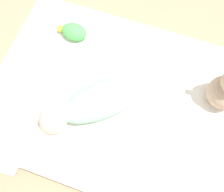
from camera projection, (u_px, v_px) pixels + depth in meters
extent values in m
plane|color=#9E8466|center=(115.00, 107.00, 1.50)|extent=(12.00, 12.00, 0.00)
cube|color=white|center=(115.00, 102.00, 1.42)|extent=(1.29, 0.96, 0.16)
ellipsoid|color=#99D6B2|center=(108.00, 97.00, 1.27)|extent=(0.49, 0.48, 0.14)
sphere|color=beige|center=(53.00, 120.00, 1.23)|extent=(0.13, 0.13, 0.13)
ellipsoid|color=#51B756|center=(74.00, 32.00, 1.44)|extent=(0.14, 0.10, 0.08)
sphere|color=yellow|center=(61.00, 28.00, 1.46)|extent=(0.04, 0.04, 0.04)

